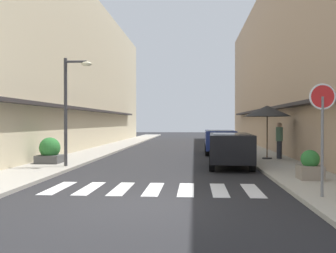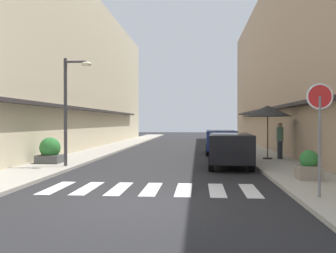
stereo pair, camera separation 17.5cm
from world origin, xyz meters
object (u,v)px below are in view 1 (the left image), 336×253
Objects in this scene: planter_midblock at (50,151)px; street_lamp at (71,99)px; parked_car_mid at (220,139)px; cafe_umbrella at (267,111)px; pedestrian_walking_near at (279,139)px; round_street_sign at (322,110)px; parked_car_near at (230,146)px; planter_corner at (310,166)px.

street_lamp is at bearing -39.44° from planter_midblock.
parked_car_mid is 4.90m from cafe_umbrella.
cafe_umbrella reaches higher than parked_car_mid.
cafe_umbrella is 1.56m from pedestrian_walking_near.
round_street_sign is 9.64m from cafe_umbrella.
parked_car_near is 3.83× the size of planter_midblock.
cafe_umbrella is (0.49, 9.62, 0.25)m from round_street_sign.
round_street_sign reaches higher than pedestrian_walking_near.
pedestrian_walking_near is (0.64, 0.16, -1.42)m from cafe_umbrella.
parked_car_near is at bearing -0.39° from planter_midblock.
planter_corner is (2.17, -10.89, -0.38)m from parked_car_mid.
parked_car_near is at bearing 103.02° from round_street_sign.
street_lamp reaches higher than parked_car_mid.
street_lamp is 3.92× the size of planter_midblock.
parked_car_mid is at bearing 96.64° from round_street_sign.
parked_car_near is at bearing -147.31° from pedestrian_walking_near.
street_lamp reaches higher than planter_midblock.
parked_car_mid is 4.83m from pedestrian_walking_near.
round_street_sign reaches higher than planter_corner.
planter_corner is (0.57, 2.87, -1.72)m from round_street_sign.
planter_midblock is 11.16m from pedestrian_walking_near.
cafe_umbrella is at bearing -179.64° from pedestrian_walking_near.
planter_midblock is (-1.34, 1.10, -2.30)m from street_lamp.
round_street_sign is at bearing -92.90° from cafe_umbrella.
parked_car_mid is at bearing 116.81° from cafe_umbrella.
parked_car_near is 6.83m from parked_car_mid.
round_street_sign is at bearing -101.29° from planter_corner.
parked_car_near is at bearing -127.76° from cafe_umbrella.
pedestrian_walking_near reaches higher than parked_car_near.
round_street_sign is at bearing -76.98° from parked_car_near.
planter_midblock is at bearing -165.41° from cafe_umbrella.
parked_car_near and parked_car_mid have the same top height.
pedestrian_walking_near is (2.73, 2.86, 0.17)m from parked_car_near.
parked_car_near is 3.76m from cafe_umbrella.
parked_car_near reaches higher than planter_midblock.
round_street_sign is 1.04× the size of cafe_umbrella.
planter_midblock is at bearing 179.61° from parked_car_near.
round_street_sign reaches higher than parked_car_near.
street_lamp is at bearing -157.02° from cafe_umbrella.
round_street_sign is at bearing -110.20° from pedestrian_walking_near.
planter_corner is at bearing -108.21° from pedestrian_walking_near.
round_street_sign reaches higher than planter_midblock.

